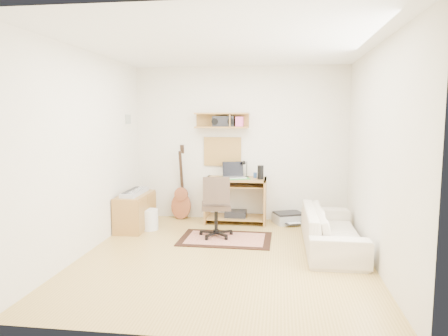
# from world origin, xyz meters

# --- Properties ---
(floor) EXTENTS (3.60, 4.00, 0.01)m
(floor) POSITION_xyz_m (0.00, 0.00, -0.01)
(floor) COLOR tan
(floor) RESTS_ON ground
(ceiling) EXTENTS (3.60, 4.00, 0.01)m
(ceiling) POSITION_xyz_m (0.00, 0.00, 2.60)
(ceiling) COLOR white
(ceiling) RESTS_ON ground
(back_wall) EXTENTS (3.60, 0.01, 2.60)m
(back_wall) POSITION_xyz_m (0.00, 2.00, 1.30)
(back_wall) COLOR silver
(back_wall) RESTS_ON ground
(left_wall) EXTENTS (0.01, 4.00, 2.60)m
(left_wall) POSITION_xyz_m (-1.80, 0.00, 1.30)
(left_wall) COLOR silver
(left_wall) RESTS_ON ground
(right_wall) EXTENTS (0.01, 4.00, 2.60)m
(right_wall) POSITION_xyz_m (1.80, 0.00, 1.30)
(right_wall) COLOR silver
(right_wall) RESTS_ON ground
(wall_shelf) EXTENTS (0.90, 0.25, 0.26)m
(wall_shelf) POSITION_xyz_m (-0.30, 1.88, 1.70)
(wall_shelf) COLOR #A7773B
(wall_shelf) RESTS_ON back_wall
(cork_board) EXTENTS (0.64, 0.03, 0.49)m
(cork_board) POSITION_xyz_m (-0.30, 1.98, 1.17)
(cork_board) COLOR tan
(cork_board) RESTS_ON back_wall
(wall_photo) EXTENTS (0.02, 0.20, 0.15)m
(wall_photo) POSITION_xyz_m (-1.79, 1.50, 1.72)
(wall_photo) COLOR #4C8CBF
(wall_photo) RESTS_ON left_wall
(desk) EXTENTS (1.00, 0.55, 0.75)m
(desk) POSITION_xyz_m (-0.04, 1.73, 0.38)
(desk) COLOR #A7773B
(desk) RESTS_ON floor
(laptop) EXTENTS (0.45, 0.45, 0.27)m
(laptop) POSITION_xyz_m (-0.06, 1.71, 0.88)
(laptop) COLOR silver
(laptop) RESTS_ON desk
(speaker) EXTENTS (0.10, 0.10, 0.22)m
(speaker) POSITION_xyz_m (0.37, 1.68, 0.86)
(speaker) COLOR black
(speaker) RESTS_ON desk
(desk_lamp) EXTENTS (0.09, 0.09, 0.28)m
(desk_lamp) POSITION_xyz_m (0.13, 1.87, 0.89)
(desk_lamp) COLOR black
(desk_lamp) RESTS_ON desk
(pencil_cup) EXTENTS (0.06, 0.06, 0.09)m
(pencil_cup) POSITION_xyz_m (0.27, 1.83, 0.79)
(pencil_cup) COLOR #2F528D
(pencil_cup) RESTS_ON desk
(boombox) EXTENTS (0.36, 0.16, 0.18)m
(boombox) POSITION_xyz_m (-0.27, 1.87, 1.68)
(boombox) COLOR black
(boombox) RESTS_ON wall_shelf
(rug) EXTENTS (1.32, 0.89, 0.02)m
(rug) POSITION_xyz_m (-0.09, 0.73, 0.01)
(rug) COLOR beige
(rug) RESTS_ON floor
(task_chair) EXTENTS (0.55, 0.55, 0.93)m
(task_chair) POSITION_xyz_m (-0.24, 0.83, 0.47)
(task_chair) COLOR #3D2F24
(task_chair) RESTS_ON floor
(cabinet) EXTENTS (0.40, 0.90, 0.55)m
(cabinet) POSITION_xyz_m (-1.58, 1.14, 0.28)
(cabinet) COLOR #A7773B
(cabinet) RESTS_ON floor
(music_keyboard) EXTENTS (0.23, 0.73, 0.06)m
(music_keyboard) POSITION_xyz_m (-1.58, 1.14, 0.58)
(music_keyboard) COLOR #B2B5BA
(music_keyboard) RESTS_ON cabinet
(guitar) EXTENTS (0.36, 0.24, 1.29)m
(guitar) POSITION_xyz_m (-1.01, 1.86, 0.64)
(guitar) COLOR #9C5230
(guitar) RESTS_ON floor
(waste_basket) EXTENTS (0.28, 0.28, 0.32)m
(waste_basket) POSITION_xyz_m (-1.33, 1.10, 0.16)
(waste_basket) COLOR white
(waste_basket) RESTS_ON floor
(printer) EXTENTS (0.56, 0.51, 0.17)m
(printer) POSITION_xyz_m (0.83, 1.79, 0.08)
(printer) COLOR #A5A8AA
(printer) RESTS_ON floor
(sofa) EXTENTS (0.53, 1.82, 0.71)m
(sofa) POSITION_xyz_m (1.38, 0.51, 0.36)
(sofa) COLOR beige
(sofa) RESTS_ON floor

